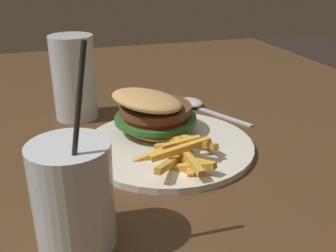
{
  "coord_description": "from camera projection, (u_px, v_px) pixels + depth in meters",
  "views": [
    {
      "loc": [
        -0.59,
        0.04,
        0.99
      ],
      "look_at": [
        -0.06,
        -0.12,
        0.76
      ],
      "focal_mm": 42.0,
      "sensor_mm": 36.0,
      "label": 1
    }
  ],
  "objects": [
    {
      "name": "dining_table",
      "position": [
        90.0,
        202.0,
        0.68
      ],
      "size": [
        1.44,
        1.39,
        0.72
      ],
      "color": "#4C331E",
      "rests_on": "ground_plane"
    },
    {
      "name": "meal_plate_near",
      "position": [
        160.0,
        127.0,
        0.62
      ],
      "size": [
        0.27,
        0.27,
        0.09
      ],
      "color": "silver",
      "rests_on": "dining_table"
    },
    {
      "name": "beer_glass",
      "position": [
        72.0,
        81.0,
        0.71
      ],
      "size": [
        0.08,
        0.08,
        0.15
      ],
      "color": "silver",
      "rests_on": "dining_table"
    },
    {
      "name": "juice_glass",
      "position": [
        74.0,
        199.0,
        0.39
      ],
      "size": [
        0.08,
        0.08,
        0.21
      ],
      "color": "silver",
      "rests_on": "dining_table"
    },
    {
      "name": "spoon",
      "position": [
        193.0,
        104.0,
        0.78
      ],
      "size": [
        0.17,
        0.1,
        0.02
      ],
      "rotation": [
        0.0,
        0.0,
        0.48
      ],
      "color": "silver",
      "rests_on": "dining_table"
    }
  ]
}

